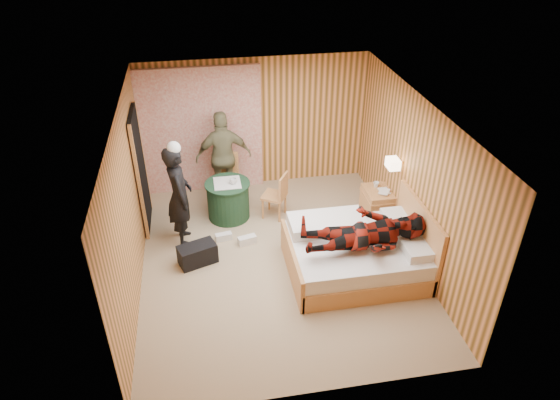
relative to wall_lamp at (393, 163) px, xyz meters
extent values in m
cube|color=#9F8569|center=(-1.92, -0.45, -1.30)|extent=(4.20, 5.00, 0.01)
cube|color=white|center=(-1.92, -0.45, 1.20)|extent=(4.20, 5.00, 0.01)
cube|color=#F0995C|center=(-1.92, 2.05, -0.05)|extent=(4.20, 0.02, 2.50)
cube|color=#F0995C|center=(-4.02, -0.45, -0.05)|extent=(0.02, 5.00, 2.50)
cube|color=#F0995C|center=(0.18, -0.45, -0.05)|extent=(0.02, 5.00, 2.50)
cube|color=beige|center=(-2.92, 1.98, -0.10)|extent=(2.20, 0.08, 2.40)
cube|color=black|center=(-3.98, 0.95, -0.28)|extent=(0.06, 0.90, 2.05)
cylinder|color=gold|center=(0.08, 0.00, 0.00)|extent=(0.18, 0.04, 0.04)
cube|color=beige|center=(0.00, 0.00, 0.00)|extent=(0.18, 0.24, 0.16)
cube|color=#E79D5E|center=(-0.82, -0.92, -1.15)|extent=(1.95, 1.56, 0.29)
cube|color=silver|center=(-0.82, -0.92, -0.89)|extent=(1.89, 1.50, 0.24)
cube|color=#E79D5E|center=(-1.80, -0.92, -1.03)|extent=(0.06, 1.56, 0.54)
cube|color=#E79D5E|center=(0.14, -0.92, -0.76)|extent=(0.06, 1.56, 1.07)
cube|color=silver|center=(-0.06, -1.29, -0.70)|extent=(0.37, 0.54, 0.14)
cube|color=silver|center=(-0.06, -0.55, -0.70)|extent=(0.37, 0.54, 0.14)
cube|color=silver|center=(-1.16, -0.48, -0.68)|extent=(1.17, 0.58, 0.18)
cube|color=#E79D5E|center=(-0.04, 0.36, -1.00)|extent=(0.43, 0.60, 0.60)
cube|color=#E79D5E|center=(-0.04, 0.36, -0.81)|extent=(0.46, 0.62, 0.03)
cylinder|color=#1F4326|center=(-2.58, 0.90, -0.97)|extent=(0.73, 0.73, 0.67)
cylinder|color=#1F4326|center=(-2.58, 0.90, -0.63)|extent=(0.78, 0.78, 0.03)
cube|color=silver|center=(-2.58, 0.90, -0.61)|extent=(0.55, 0.55, 0.01)
cube|color=#E79D5E|center=(-2.58, 1.45, -0.85)|extent=(0.53, 0.53, 0.05)
cube|color=#E79D5E|center=(-2.52, 1.63, -0.60)|extent=(0.41, 0.17, 0.46)
cylinder|color=#E79D5E|center=(-2.79, 1.34, -1.08)|extent=(0.04, 0.04, 0.43)
cylinder|color=#E79D5E|center=(-2.36, 1.55, -1.08)|extent=(0.04, 0.04, 0.43)
cube|color=#E79D5E|center=(-1.78, 0.79, -0.89)|extent=(0.53, 0.53, 0.05)
cube|color=#E79D5E|center=(-1.63, 0.70, -0.66)|extent=(0.22, 0.35, 0.42)
cylinder|color=#E79D5E|center=(-1.84, 1.00, -1.10)|extent=(0.04, 0.04, 0.39)
cylinder|color=#E79D5E|center=(-1.72, 0.57, -1.10)|extent=(0.04, 0.04, 0.39)
cube|color=black|center=(-3.17, -0.32, -1.14)|extent=(0.64, 0.48, 0.33)
cube|color=silver|center=(-2.73, 0.21, -1.24)|extent=(0.29, 0.15, 0.12)
cube|color=silver|center=(-2.36, 0.05, -1.23)|extent=(0.32, 0.19, 0.13)
imported|color=black|center=(-3.37, 0.33, -0.44)|extent=(0.49, 0.67, 1.72)
imported|color=#75724E|center=(-2.58, 1.56, -0.44)|extent=(1.03, 0.48, 1.72)
imported|color=maroon|center=(-0.77, -1.12, -0.33)|extent=(0.86, 0.67, 1.77)
imported|color=silver|center=(-0.04, 0.31, -0.69)|extent=(0.17, 0.22, 0.02)
imported|color=silver|center=(-0.04, 0.31, -0.67)|extent=(0.26, 0.28, 0.02)
imported|color=silver|center=(-0.04, 0.49, -0.66)|extent=(0.10, 0.10, 0.09)
imported|color=silver|center=(-2.48, 0.85, -0.56)|extent=(0.16, 0.16, 0.10)
camera|label=1|loc=(-2.96, -6.56, 3.68)|focal=32.00mm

